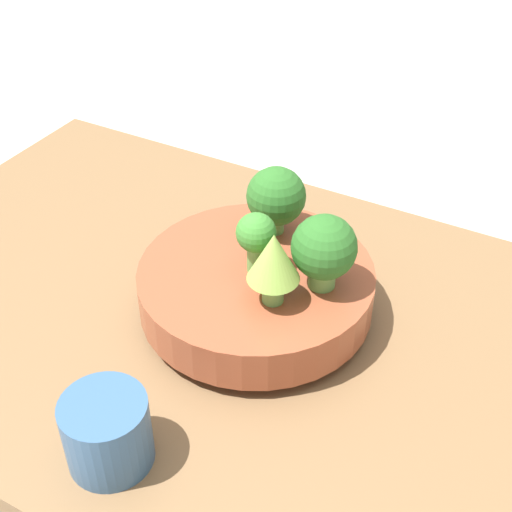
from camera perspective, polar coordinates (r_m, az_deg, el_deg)
The scene contains 8 objects.
ground_plane at distance 0.87m, azimuth -2.81°, elevation -6.17°, with size 6.00×6.00×0.00m, color #ADA89E.
table at distance 0.86m, azimuth -2.84°, elevation -5.41°, with size 0.96×0.62×0.03m.
bowl at distance 0.82m, azimuth 0.00°, elevation -2.59°, with size 0.27×0.27×0.06m.
broccoli_floret_center at distance 0.78m, azimuth 0.00°, elevation 1.59°, with size 0.04×0.04×0.07m.
broccoli_floret_left at distance 0.76m, azimuth 5.46°, elevation 0.56°, with size 0.07×0.07×0.09m.
broccoli_floret_front at distance 0.84m, azimuth 1.62°, elevation 4.74°, with size 0.07×0.07×0.09m.
romanesco_piece_far at distance 0.73m, azimuth 1.42°, elevation -0.31°, with size 0.06×0.06×0.09m.
cup at distance 0.69m, azimuth -11.81°, elevation -13.61°, with size 0.08×0.08×0.08m.
Camera 1 is at (-0.33, 0.53, 0.60)m, focal length 50.00 mm.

